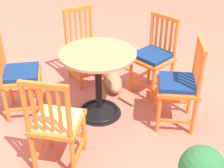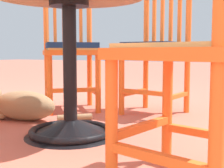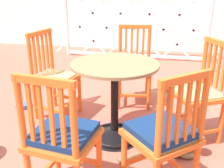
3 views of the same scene
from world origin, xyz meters
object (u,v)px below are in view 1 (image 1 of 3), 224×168
cafe_table (99,91)px  orange_chair_at_corner (154,57)px  orange_chair_facing_out (56,124)px  orange_chair_near_fence (180,86)px  orange_chair_tucked_in (85,48)px  tabby_cat (113,81)px  orange_chair_by_planter (19,75)px

cafe_table → orange_chair_at_corner: (0.44, -0.63, 0.16)m
orange_chair_facing_out → orange_chair_at_corner: bearing=-40.3°
orange_chair_near_fence → orange_chair_tucked_in: same height
tabby_cat → orange_chair_facing_out: bearing=157.3°
orange_chair_facing_out → orange_chair_by_planter: same height
orange_chair_near_fence → orange_chair_at_corner: (0.62, 0.16, 0.00)m
orange_chair_at_corner → orange_chair_tucked_in: bearing=69.4°
orange_chair_near_fence → tabby_cat: 1.00m
orange_chair_near_fence → orange_chair_at_corner: 0.64m
orange_chair_near_fence → orange_chair_facing_out: bearing=115.0°
orange_chair_facing_out → orange_chair_near_fence: size_ratio=1.00×
cafe_table → tabby_cat: size_ratio=1.08×
orange_chair_near_fence → tabby_cat: bearing=41.3°
cafe_table → orange_chair_near_fence: bearing=-103.2°
orange_chair_at_corner → orange_chair_tucked_in: same height
orange_chair_at_corner → orange_chair_tucked_in: 0.86m
orange_chair_facing_out → orange_chair_at_corner: same height
orange_chair_tucked_in → orange_chair_by_planter: bearing=135.6°
cafe_table → orange_chair_tucked_in: 0.77m
cafe_table → orange_chair_tucked_in: (0.74, 0.17, 0.15)m
orange_chair_facing_out → orange_chair_at_corner: 1.51m
cafe_table → orange_chair_by_planter: size_ratio=0.83×
cafe_table → orange_chair_by_planter: (0.07, 0.82, 0.16)m
orange_chair_at_corner → orange_chair_tucked_in: (0.30, 0.80, -0.01)m
orange_chair_tucked_in → tabby_cat: orange_chair_tucked_in is taller
orange_chair_by_planter → orange_chair_at_corner: bearing=-76.0°
cafe_table → orange_chair_by_planter: 0.84m
orange_chair_near_fence → orange_chair_tucked_in: size_ratio=1.00×
orange_chair_facing_out → orange_chair_by_planter: bearing=31.1°
cafe_table → orange_chair_at_corner: orange_chair_at_corner is taller
orange_chair_facing_out → orange_chair_near_fence: (0.53, -1.14, 0.01)m
orange_chair_near_fence → orange_chair_by_planter: size_ratio=1.00×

